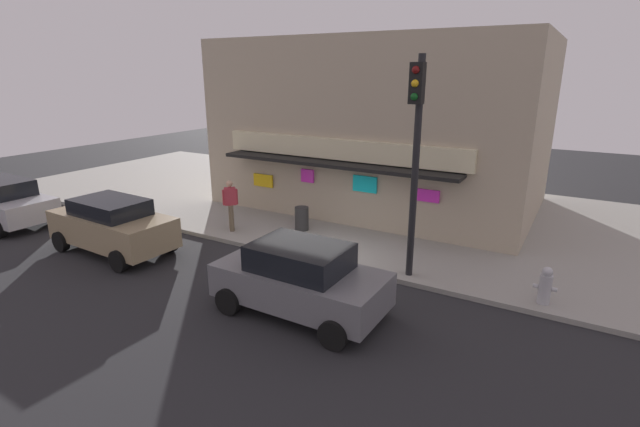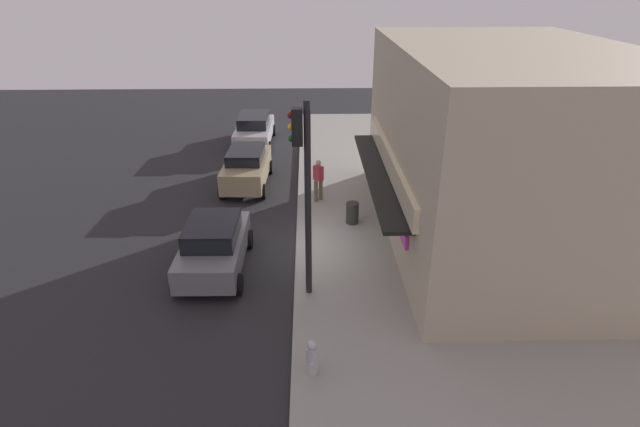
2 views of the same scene
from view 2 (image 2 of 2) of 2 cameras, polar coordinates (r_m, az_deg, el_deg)
name	(u,v)px [view 2 (image 2 of 2)]	position (r m, az deg, el deg)	size (l,w,h in m)	color
ground_plane	(296,250)	(17.34, -2.75, -4.13)	(53.42, 53.42, 0.00)	#232326
sidewalk	(465,246)	(18.12, 16.15, -3.56)	(35.61, 11.73, 0.14)	gray
corner_building	(503,146)	(18.10, 20.19, 7.22)	(12.12, 8.41, 6.45)	tan
traffic_light	(304,178)	(13.24, -1.84, 4.07)	(0.32, 0.58, 5.67)	black
fire_hydrant	(312,357)	(12.07, -0.91, -16.08)	(0.52, 0.28, 0.92)	#B2B2B7
trash_can	(352,213)	(18.70, 3.71, 0.08)	(0.47, 0.47, 0.81)	#2D2D2D
pedestrian	(318,179)	(20.33, -0.19, 3.99)	(0.44, 0.44, 1.75)	brown
parked_car_grey	(214,245)	(16.18, -12.01, -3.59)	(3.98, 2.10, 1.68)	slate
parked_car_silver	(254,129)	(28.20, -7.49, 9.51)	(4.56, 2.13, 1.64)	#B7B7BC
parked_car_tan	(247,167)	(22.47, -8.36, 5.29)	(4.22, 2.11, 1.69)	#9E8966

